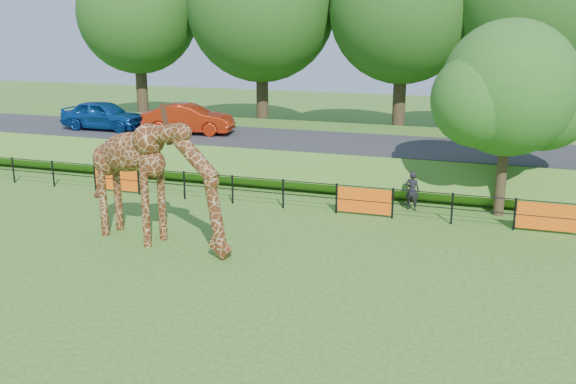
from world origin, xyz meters
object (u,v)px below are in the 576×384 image
Objects in this scene: car_red at (189,119)px; tree_east at (512,94)px; giraffe at (156,183)px; car_blue at (103,115)px; visitor at (412,191)px.

tree_east reaches higher than car_red.
car_red is (-4.29, 10.66, 0.18)m from giraffe.
car_blue is 0.62× the size of tree_east.
tree_east reaches higher than giraffe.
tree_east is (18.78, -3.95, 2.15)m from car_blue.
giraffe is 1.28× the size of car_red.
car_blue is at bearing 144.21° from giraffe.
giraffe is 3.80× the size of visitor.
giraffe is 12.13m from tree_east.
car_red is at bearing 163.54° from tree_east.
car_blue is at bearing 84.57° from car_red.
car_red is at bearing -86.28° from car_blue.
car_red is 12.17m from visitor.
giraffe is 1.30× the size of car_blue.
visitor is at bearing -105.13° from car_blue.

